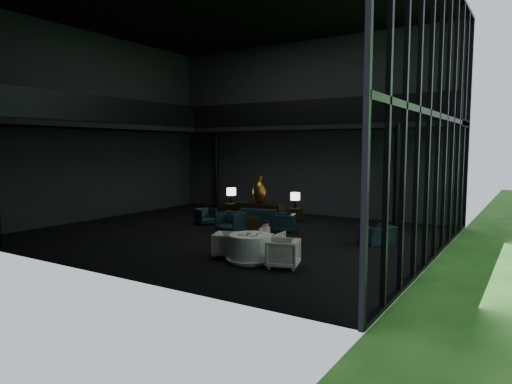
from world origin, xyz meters
The scene contains 35 objects.
floor centered at (0.00, 0.00, 0.00)m, with size 14.00×12.00×0.02m, color black.
ceiling centered at (0.00, 0.00, 8.00)m, with size 14.00×12.00×0.02m, color black.
wall_back centered at (0.00, 6.00, 4.00)m, with size 14.00×0.04×8.00m, color black.
wall_front centered at (0.00, -6.00, 4.00)m, with size 14.00×0.04×8.00m, color black.
wall_left centered at (-7.00, 0.00, 4.00)m, with size 0.04×12.00×8.00m, color black.
curtain_wall centered at (6.95, 0.00, 4.00)m, with size 0.20×12.00×8.00m, color black, non-canonical shape.
mezzanine_left centered at (-6.00, 0.00, 4.00)m, with size 2.00×12.00×0.25m, color black.
mezzanine_back centered at (1.00, 5.00, 4.00)m, with size 12.00×2.00×0.25m, color black.
railing_left centered at (-5.00, 0.00, 4.60)m, with size 0.06×12.00×1.00m, color black.
railing_back centered at (1.00, 4.00, 4.60)m, with size 12.00×0.06×1.00m, color black.
column_nw centered at (-5.00, 5.70, 2.00)m, with size 0.24×0.24×4.00m, color black.
column_ne centered at (4.80, 4.00, 2.00)m, with size 0.24×0.24×4.00m, color black.
console centered at (-0.94, 3.45, 0.35)m, with size 2.20×0.50×0.70m, color black.
bronze_urn centered at (-0.94, 3.49, 1.21)m, with size 0.64×0.64×1.20m.
side_table_left centered at (-2.54, 3.46, 0.29)m, with size 0.53×0.53×0.58m, color black.
table_lamp_left centered at (-2.54, 3.60, 1.09)m, with size 0.42×0.42×0.70m.
side_table_right centered at (0.66, 3.69, 0.28)m, with size 0.52×0.52×0.57m, color black.
table_lamp_right centered at (0.66, 3.74, 1.04)m, with size 0.39×0.39×0.66m.
sofa centered at (-0.48, 2.84, 0.39)m, with size 2.00×0.58×0.78m, color black.
lounge_armchair_west centered at (-2.09, 1.11, 0.35)m, with size 0.67×0.63×0.69m, color black.
lounge_armchair_east centered at (1.42, 1.40, 0.36)m, with size 0.70×0.65×0.72m, color black.
lounge_armchair_south centered at (-0.10, 0.09, 0.48)m, with size 0.94×0.88×0.96m, color black.
window_armchair centered at (5.02, 1.02, 0.38)m, with size 0.87×0.56×0.76m, color black.
coffee_table centered at (-0.42, 1.55, 0.19)m, with size 0.86×0.86×0.38m, color black.
dining_table centered at (2.73, -2.97, 0.33)m, with size 1.37×1.37×0.75m.
dining_chair_north centered at (2.75, -1.98, 0.37)m, with size 0.72×0.68×0.74m, color silver.
dining_chair_east centered at (3.80, -3.06, 0.44)m, with size 0.85×0.80×0.88m, color silver.
dining_chair_west centered at (1.87, -2.85, 0.38)m, with size 0.73×0.69×0.76m, color silver.
child centered at (2.65, -2.03, 0.73)m, with size 0.26×0.26×0.56m.
plate_a centered at (2.59, -3.17, 0.76)m, with size 0.23×0.23×0.01m, color white.
plate_b centered at (2.89, -2.77, 0.76)m, with size 0.19×0.19×0.01m, color white.
saucer centered at (2.94, -3.14, 0.76)m, with size 0.17×0.17×0.01m, color white.
coffee_cup centered at (3.01, -3.04, 0.79)m, with size 0.08×0.08×0.06m, color white.
cereal_bowl centered at (2.69, -2.94, 0.79)m, with size 0.15×0.15×0.07m, color white.
cream_pot centered at (2.75, -3.16, 0.78)m, with size 0.06×0.06×0.07m, color #99999E.
Camera 1 is at (9.41, -13.35, 3.14)m, focal length 32.00 mm.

